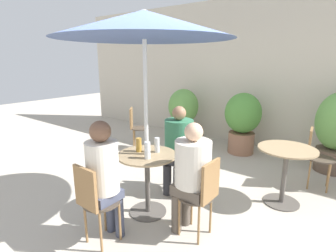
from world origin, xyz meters
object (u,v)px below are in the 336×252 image
object	(u,v)px
potted_plant_0	(183,111)
bistro_chair_1	(203,192)
beer_glass_1	(139,145)
cafe_table_far	(285,164)
seated_person_2	(178,144)
umbrella	(144,25)
bistro_chair_2	(184,155)
cafe_table_near	(147,172)
potted_plant_2	(336,130)
beer_glass_0	(157,145)
beer_glass_2	(147,150)
seated_person_1	(192,170)
seated_person_0	(104,171)
bistro_chair_4	(315,153)
bistro_chair_3	(136,125)
potted_plant_1	(243,120)
bistro_chair_0	(94,198)

from	to	relation	value
potted_plant_0	bistro_chair_1	bearing A→B (deg)	-52.98
beer_glass_1	cafe_table_far	bearing A→B (deg)	40.73
seated_person_2	umbrella	bearing A→B (deg)	-90.00
bistro_chair_2	bistro_chair_1	bearing A→B (deg)	-45.00
cafe_table_near	potted_plant_2	world-z (taller)	potted_plant_2
bistro_chair_2	cafe_table_near	bearing A→B (deg)	-90.00
beer_glass_0	cafe_table_near	bearing A→B (deg)	-110.46
seated_person_2	beer_glass_2	world-z (taller)	seated_person_2
bistro_chair_2	potted_plant_2	world-z (taller)	potted_plant_2
cafe_table_far	seated_person_1	distance (m)	1.36
cafe_table_far	seated_person_2	bearing A→B (deg)	-154.49
seated_person_2	cafe_table_near	bearing A→B (deg)	-90.00
beer_glass_2	umbrella	distance (m)	1.30
beer_glass_1	bistro_chair_1	bearing A→B (deg)	-1.81
cafe_table_near	seated_person_0	size ratio (longest dim) A/B	0.59
bistro_chair_1	bistro_chair_4	xyz separation A→B (m)	(0.70, 1.93, 0.00)
bistro_chair_3	seated_person_2	bearing A→B (deg)	-158.36
bistro_chair_2	bistro_chair_4	xyz separation A→B (m)	(1.43, 1.17, 0.00)
bistro_chair_2	potted_plant_0	size ratio (longest dim) A/B	0.73
bistro_chair_1	bistro_chair_2	distance (m)	1.05
seated_person_0	beer_glass_2	size ratio (longest dim) A/B	6.57
bistro_chair_3	potted_plant_0	xyz separation A→B (m)	(0.43, 1.08, 0.15)
cafe_table_far	potted_plant_0	distance (m)	2.92
bistro_chair_4	beer_glass_0	xyz separation A→B (m)	(-1.40, -1.79, 0.31)
potted_plant_1	seated_person_0	bearing A→B (deg)	-91.65
cafe_table_far	bistro_chair_4	bearing A→B (deg)	73.28
potted_plant_0	cafe_table_near	bearing A→B (deg)	-64.35
bistro_chair_2	umbrella	distance (m)	1.77
seated_person_0	potted_plant_0	distance (m)	3.52
seated_person_0	seated_person_2	size ratio (longest dim) A/B	1.03
bistro_chair_3	cafe_table_far	bearing A→B (deg)	-136.49
cafe_table_near	potted_plant_1	size ratio (longest dim) A/B	0.63
cafe_table_far	seated_person_1	size ratio (longest dim) A/B	0.62
bistro_chair_2	bistro_chair_4	size ratio (longest dim) A/B	1.00
seated_person_2	beer_glass_2	size ratio (longest dim) A/B	6.37
potted_plant_0	seated_person_2	bearing A→B (deg)	-57.92
bistro_chair_3	bistro_chair_4	world-z (taller)	same
beer_glass_0	potted_plant_2	distance (m)	3.03
bistro_chair_1	seated_person_2	size ratio (longest dim) A/B	0.70
bistro_chair_1	potted_plant_1	bearing A→B (deg)	-164.99
beer_glass_0	potted_plant_0	distance (m)	2.88
cafe_table_far	potted_plant_0	size ratio (longest dim) A/B	0.64
seated_person_2	seated_person_1	bearing A→B (deg)	-44.98
bistro_chair_1	bistro_chair_4	bearing A→B (deg)	161.15
bistro_chair_3	seated_person_0	distance (m)	2.79
bistro_chair_2	cafe_table_far	bearing A→B (deg)	21.19
bistro_chair_0	bistro_chair_3	distance (m)	2.89
bistro_chair_4	beer_glass_1	bearing A→B (deg)	133.96
bistro_chair_2	bistro_chair_4	distance (m)	1.85
seated_person_0	beer_glass_0	xyz separation A→B (m)	(0.06, 0.74, 0.08)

